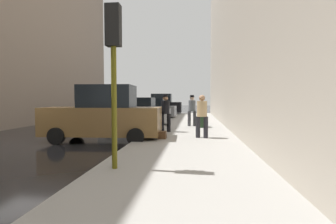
# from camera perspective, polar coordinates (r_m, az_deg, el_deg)

# --- Properties ---
(ground_plane) EXTENTS (120.00, 120.00, 0.00)m
(ground_plane) POSITION_cam_1_polar(r_m,az_deg,el_deg) (11.14, -28.74, -6.28)
(ground_plane) COLOR black
(sidewalk) EXTENTS (4.00, 40.00, 0.15)m
(sidewalk) POSITION_cam_1_polar(r_m,az_deg,el_deg) (9.20, 4.04, -7.32)
(sidewalk) COLOR gray
(sidewalk) RESTS_ON ground_plane
(parked_bronze_suv) EXTENTS (4.67, 2.20, 2.25)m
(parked_bronze_suv) POSITION_cam_1_polar(r_m,az_deg,el_deg) (10.86, -13.73, -0.76)
(parked_bronze_suv) COLOR brown
(parked_bronze_suv) RESTS_ON ground_plane
(parked_silver_sedan) EXTENTS (4.23, 2.12, 1.79)m
(parked_silver_sedan) POSITION_cam_1_polar(r_m,az_deg,el_deg) (16.41, -6.99, -0.14)
(parked_silver_sedan) COLOR #B7BABF
(parked_silver_sedan) RESTS_ON ground_plane
(parked_gray_coupe) EXTENTS (4.25, 2.16, 1.79)m
(parked_gray_coupe) POSITION_cam_1_polar(r_m,az_deg,el_deg) (22.16, -3.64, 0.65)
(parked_gray_coupe) COLOR slate
(parked_gray_coupe) RESTS_ON ground_plane
(parked_black_suv) EXTENTS (4.61, 2.08, 2.25)m
(parked_black_suv) POSITION_cam_1_polar(r_m,az_deg,el_deg) (27.88, -1.70, 1.48)
(parked_black_suv) COLOR black
(parked_black_suv) RESTS_ON ground_plane
(fire_hydrant) EXTENTS (0.42, 0.22, 0.70)m
(fire_hydrant) POSITION_cam_1_polar(r_m,az_deg,el_deg) (16.61, -0.53, -1.30)
(fire_hydrant) COLOR red
(fire_hydrant) RESTS_ON sidewalk
(traffic_light) EXTENTS (0.32, 0.32, 3.60)m
(traffic_light) POSITION_cam_1_polar(r_m,az_deg,el_deg) (6.00, -11.75, 12.94)
(traffic_light) COLOR #514C0F
(traffic_light) RESTS_ON sidewalk
(pedestrian_with_beanie) EXTENTS (0.53, 0.49, 1.78)m
(pedestrian_with_beanie) POSITION_cam_1_polar(r_m,az_deg,el_deg) (15.08, 5.25, 0.70)
(pedestrian_with_beanie) COLOR #333338
(pedestrian_with_beanie) RESTS_ON sidewalk
(pedestrian_with_fedora) EXTENTS (0.52, 0.45, 1.78)m
(pedestrian_with_fedora) POSITION_cam_1_polar(r_m,az_deg,el_deg) (12.38, -0.55, 0.24)
(pedestrian_with_fedora) COLOR black
(pedestrian_with_fedora) RESTS_ON sidewalk
(pedestrian_in_tan_coat) EXTENTS (0.53, 0.50, 1.71)m
(pedestrian_in_tan_coat) POSITION_cam_1_polar(r_m,az_deg,el_deg) (10.50, 7.40, -0.42)
(pedestrian_in_tan_coat) COLOR black
(pedestrian_in_tan_coat) RESTS_ON sidewalk
(rolling_suitcase) EXTENTS (0.40, 0.59, 1.04)m
(rolling_suitcase) POSITION_cam_1_polar(r_m,az_deg,el_deg) (14.42, 7.28, -1.98)
(rolling_suitcase) COLOR black
(rolling_suitcase) RESTS_ON sidewalk
(duffel_bag) EXTENTS (0.32, 0.44, 0.28)m
(duffel_bag) POSITION_cam_1_polar(r_m,az_deg,el_deg) (10.32, -1.27, -5.00)
(duffel_bag) COLOR #472D19
(duffel_bag) RESTS_ON sidewalk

